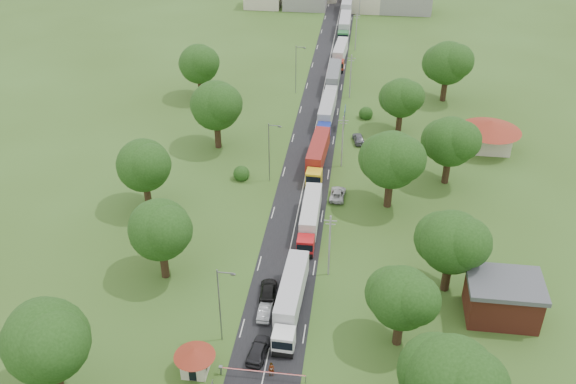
% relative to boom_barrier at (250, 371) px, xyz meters
% --- Properties ---
extents(ground, '(260.00, 260.00, 0.00)m').
position_rel_boom_barrier_xyz_m(ground, '(1.36, 25.00, -0.89)').
color(ground, '#344F1A').
rests_on(ground, ground).
extents(road, '(8.00, 200.00, 0.04)m').
position_rel_boom_barrier_xyz_m(road, '(1.36, 45.00, -0.89)').
color(road, black).
rests_on(road, ground).
extents(boom_barrier, '(9.22, 0.35, 1.18)m').
position_rel_boom_barrier_xyz_m(boom_barrier, '(0.00, 0.00, 0.00)').
color(boom_barrier, slate).
rests_on(boom_barrier, ground).
extents(guard_booth, '(4.40, 4.40, 3.45)m').
position_rel_boom_barrier_xyz_m(guard_booth, '(-5.84, -0.00, 1.27)').
color(guard_booth, beige).
rests_on(guard_booth, ground).
extents(info_sign, '(0.12, 3.10, 4.10)m').
position_rel_boom_barrier_xyz_m(info_sign, '(6.56, 60.00, 2.11)').
color(info_sign, slate).
rests_on(info_sign, ground).
extents(pole_1, '(1.60, 0.24, 9.00)m').
position_rel_boom_barrier_xyz_m(pole_1, '(6.86, 18.00, 3.79)').
color(pole_1, gray).
rests_on(pole_1, ground).
extents(pole_2, '(1.60, 0.24, 9.00)m').
position_rel_boom_barrier_xyz_m(pole_2, '(6.86, 46.00, 3.79)').
color(pole_2, gray).
rests_on(pole_2, ground).
extents(pole_3, '(1.60, 0.24, 9.00)m').
position_rel_boom_barrier_xyz_m(pole_3, '(6.86, 74.00, 3.79)').
color(pole_3, gray).
rests_on(pole_3, ground).
extents(pole_4, '(1.60, 0.24, 9.00)m').
position_rel_boom_barrier_xyz_m(pole_4, '(6.86, 102.00, 3.79)').
color(pole_4, gray).
rests_on(pole_4, ground).
extents(lamp_0, '(2.03, 0.22, 10.00)m').
position_rel_boom_barrier_xyz_m(lamp_0, '(-3.99, 5.00, 4.66)').
color(lamp_0, slate).
rests_on(lamp_0, ground).
extents(lamp_1, '(2.03, 0.22, 10.00)m').
position_rel_boom_barrier_xyz_m(lamp_1, '(-3.99, 40.00, 4.66)').
color(lamp_1, slate).
rests_on(lamp_1, ground).
extents(lamp_2, '(2.03, 0.22, 10.00)m').
position_rel_boom_barrier_xyz_m(lamp_2, '(-3.99, 75.00, 4.66)').
color(lamp_2, slate).
rests_on(lamp_2, ground).
extents(tree_1, '(9.60, 9.60, 12.05)m').
position_rel_boom_barrier_xyz_m(tree_1, '(19.34, -4.83, 6.96)').
color(tree_1, '#382616').
rests_on(tree_1, ground).
extents(tree_2, '(8.00, 8.00, 10.10)m').
position_rel_boom_barrier_xyz_m(tree_2, '(15.35, 7.14, 5.70)').
color(tree_2, '#382616').
rests_on(tree_2, ground).
extents(tree_3, '(8.80, 8.80, 11.07)m').
position_rel_boom_barrier_xyz_m(tree_3, '(21.35, 17.16, 6.33)').
color(tree_3, '#382616').
rests_on(tree_3, ground).
extents(tree_4, '(9.60, 9.60, 12.05)m').
position_rel_boom_barrier_xyz_m(tree_4, '(14.34, 35.17, 6.96)').
color(tree_4, '#382616').
rests_on(tree_4, ground).
extents(tree_5, '(8.80, 8.80, 11.07)m').
position_rel_boom_barrier_xyz_m(tree_5, '(23.35, 43.16, 6.33)').
color(tree_5, '#382616').
rests_on(tree_5, ground).
extents(tree_6, '(8.00, 8.00, 10.10)m').
position_rel_boom_barrier_xyz_m(tree_6, '(16.35, 60.14, 5.70)').
color(tree_6, '#382616').
rests_on(tree_6, ground).
extents(tree_7, '(9.60, 9.60, 12.05)m').
position_rel_boom_barrier_xyz_m(tree_7, '(25.34, 75.17, 6.96)').
color(tree_7, '#382616').
rests_on(tree_7, ground).
extents(tree_9, '(9.60, 9.60, 12.05)m').
position_rel_boom_barrier_xyz_m(tree_9, '(-18.66, -4.83, 6.96)').
color(tree_9, '#382616').
rests_on(tree_9, ground).
extents(tree_10, '(8.80, 8.80, 11.07)m').
position_rel_boom_barrier_xyz_m(tree_10, '(-13.65, 15.16, 6.33)').
color(tree_10, '#382616').
rests_on(tree_10, ground).
extents(tree_11, '(8.80, 8.80, 11.07)m').
position_rel_boom_barrier_xyz_m(tree_11, '(-20.65, 30.16, 6.33)').
color(tree_11, '#382616').
rests_on(tree_11, ground).
extents(tree_12, '(9.60, 9.60, 12.05)m').
position_rel_boom_barrier_xyz_m(tree_12, '(-14.66, 50.17, 6.96)').
color(tree_12, '#382616').
rests_on(tree_12, ground).
extents(tree_13, '(8.80, 8.80, 11.07)m').
position_rel_boom_barrier_xyz_m(tree_13, '(-22.65, 70.16, 6.33)').
color(tree_13, '#382616').
rests_on(tree_13, ground).
extents(house_brick, '(8.60, 6.60, 5.20)m').
position_rel_boom_barrier_xyz_m(house_brick, '(27.36, 13.00, 1.76)').
color(house_brick, maroon).
rests_on(house_brick, ground).
extents(house_cream, '(10.08, 10.08, 5.80)m').
position_rel_boom_barrier_xyz_m(house_cream, '(31.36, 55.00, 2.75)').
color(house_cream, beige).
rests_on(house_cream, ground).
extents(truck_0, '(2.90, 14.53, 4.02)m').
position_rel_boom_barrier_xyz_m(truck_0, '(2.97, 10.43, 1.24)').
color(truck_0, white).
rests_on(truck_0, ground).
extents(truck_1, '(2.41, 13.51, 3.75)m').
position_rel_boom_barrier_xyz_m(truck_1, '(3.51, 27.66, 1.10)').
color(truck_1, red).
rests_on(truck_1, ground).
extents(truck_2, '(3.08, 14.50, 4.01)m').
position_rel_boom_barrier_xyz_m(truck_2, '(2.96, 45.34, 1.23)').
color(truck_2, yellow).
rests_on(truck_2, ground).
extents(truck_3, '(2.71, 13.97, 3.87)m').
position_rel_boom_barrier_xyz_m(truck_3, '(3.16, 61.79, 1.16)').
color(truck_3, navy).
rests_on(truck_3, ground).
extents(truck_4, '(2.49, 14.33, 3.97)m').
position_rel_boom_barrier_xyz_m(truck_4, '(3.24, 78.44, 1.22)').
color(truck_4, silver).
rests_on(truck_4, ground).
extents(truck_5, '(2.97, 13.81, 3.81)m').
position_rel_boom_barrier_xyz_m(truck_5, '(3.72, 93.71, 1.13)').
color(truck_5, maroon).
rests_on(truck_5, ground).
extents(truck_6, '(2.75, 15.49, 4.29)m').
position_rel_boom_barrier_xyz_m(truck_6, '(3.67, 113.14, 1.39)').
color(truck_6, '#296F37').
rests_on(truck_6, ground).
extents(truck_7, '(2.88, 15.31, 4.24)m').
position_rel_boom_barrier_xyz_m(truck_7, '(3.43, 130.26, 1.36)').
color(truck_7, '#A4A4A4').
rests_on(truck_7, ground).
extents(car_lane_front, '(2.46, 4.92, 1.61)m').
position_rel_boom_barrier_xyz_m(car_lane_front, '(0.36, 3.17, -0.09)').
color(car_lane_front, black).
rests_on(car_lane_front, ground).
extents(car_lane_mid, '(1.53, 4.27, 1.40)m').
position_rel_boom_barrier_xyz_m(car_lane_mid, '(0.09, 9.68, -0.19)').
color(car_lane_mid, '#94969B').
rests_on(car_lane_mid, ground).
extents(car_lane_rear, '(2.44, 5.13, 1.44)m').
position_rel_boom_barrier_xyz_m(car_lane_rear, '(-0.11, 13.00, -0.17)').
color(car_lane_rear, black).
rests_on(car_lane_rear, ground).
extents(car_verge_near, '(2.41, 4.85, 1.32)m').
position_rel_boom_barrier_xyz_m(car_verge_near, '(6.86, 36.33, -0.23)').
color(car_verge_near, '#BEBEBE').
rests_on(car_verge_near, ground).
extents(car_verge_far, '(2.58, 4.54, 1.46)m').
position_rel_boom_barrier_xyz_m(car_verge_far, '(9.36, 54.91, -0.16)').
color(car_verge_far, '#5B5E63').
rests_on(car_verge_far, ground).
extents(pedestrian_near, '(0.69, 0.49, 1.78)m').
position_rel_boom_barrier_xyz_m(pedestrian_near, '(2.18, 0.50, -0.00)').
color(pedestrian_near, gray).
rests_on(pedestrian_near, ground).
extents(pedestrian_booth, '(0.70, 0.85, 1.59)m').
position_rel_boom_barrier_xyz_m(pedestrian_booth, '(-4.94, -0.00, -0.10)').
color(pedestrian_booth, gray).
rests_on(pedestrian_booth, ground).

